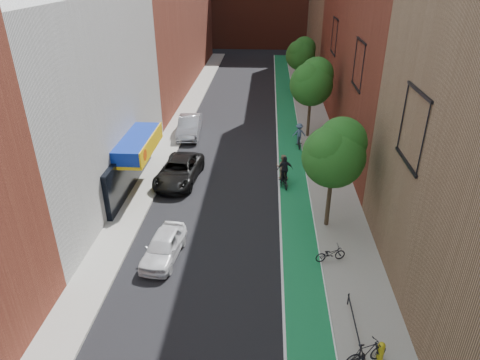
% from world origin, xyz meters
% --- Properties ---
extents(bike_lane, '(2.00, 68.00, 0.01)m').
position_xyz_m(bike_lane, '(4.00, 26.00, 0.01)').
color(bike_lane, '#14723D').
rests_on(bike_lane, ground).
extents(sidewalk_left, '(2.00, 68.00, 0.15)m').
position_xyz_m(sidewalk_left, '(-6.00, 26.00, 0.07)').
color(sidewalk_left, gray).
rests_on(sidewalk_left, ground).
extents(sidewalk_right, '(3.00, 68.00, 0.15)m').
position_xyz_m(sidewalk_right, '(6.50, 26.00, 0.07)').
color(sidewalk_right, gray).
rests_on(sidewalk_right, ground).
extents(building_left_white, '(8.00, 20.00, 12.00)m').
position_xyz_m(building_left_white, '(-11.00, 14.00, 6.00)').
color(building_left_white, silver).
rests_on(building_left_white, ground).
extents(building_right_far_tan, '(8.00, 20.00, 18.00)m').
position_xyz_m(building_right_far_tan, '(12.00, 50.00, 9.00)').
color(building_right_far_tan, '#8C6B4C').
rests_on(building_right_far_tan, ground).
extents(tree_near, '(3.40, 3.36, 6.42)m').
position_xyz_m(tree_near, '(5.65, 10.02, 4.66)').
color(tree_near, '#332619').
rests_on(tree_near, ground).
extents(tree_mid, '(3.55, 3.53, 6.74)m').
position_xyz_m(tree_mid, '(5.65, 24.02, 4.89)').
color(tree_mid, '#332619').
rests_on(tree_mid, ground).
extents(tree_far, '(3.30, 3.25, 6.21)m').
position_xyz_m(tree_far, '(5.65, 38.02, 4.50)').
color(tree_far, '#332619').
rests_on(tree_far, ground).
extents(parked_car_white, '(1.98, 4.07, 1.34)m').
position_xyz_m(parked_car_white, '(-3.00, 6.60, 0.67)').
color(parked_car_white, silver).
rests_on(parked_car_white, ground).
extents(parked_car_black, '(2.99, 5.69, 1.53)m').
position_xyz_m(parked_car_black, '(-3.85, 15.13, 0.76)').
color(parked_car_black, black).
rests_on(parked_car_black, ground).
extents(parked_car_silver, '(2.09, 5.19, 1.68)m').
position_xyz_m(parked_car_silver, '(-4.60, 23.78, 0.84)').
color(parked_car_silver, '#9C9DA4').
rests_on(parked_car_silver, ground).
extents(cyclist_lane_near, '(0.91, 1.79, 2.08)m').
position_xyz_m(cyclist_lane_near, '(3.20, 15.25, 0.88)').
color(cyclist_lane_near, black).
rests_on(cyclist_lane_near, ground).
extents(cyclist_lane_mid, '(1.08, 1.85, 2.10)m').
position_xyz_m(cyclist_lane_mid, '(3.36, 14.88, 0.79)').
color(cyclist_lane_mid, black).
rests_on(cyclist_lane_mid, ground).
extents(cyclist_lane_far, '(1.10, 1.76, 2.00)m').
position_xyz_m(cyclist_lane_far, '(4.70, 21.73, 0.88)').
color(cyclist_lane_far, black).
rests_on(cyclist_lane_far, ground).
extents(parked_bike_mid, '(1.84, 1.17, 1.07)m').
position_xyz_m(parked_bike_mid, '(5.93, 0.51, 0.69)').
color(parked_bike_mid, black).
rests_on(parked_bike_mid, sidewalk_right).
extents(parked_bike_far, '(1.66, 0.98, 0.83)m').
position_xyz_m(parked_bike_far, '(5.40, 6.67, 0.56)').
color(parked_bike_far, black).
rests_on(parked_bike_far, sidewalk_right).
extents(fire_hydrant, '(0.28, 0.28, 0.80)m').
position_xyz_m(fire_hydrant, '(6.54, 0.78, 0.58)').
color(fire_hydrant, gold).
rests_on(fire_hydrant, sidewalk_right).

